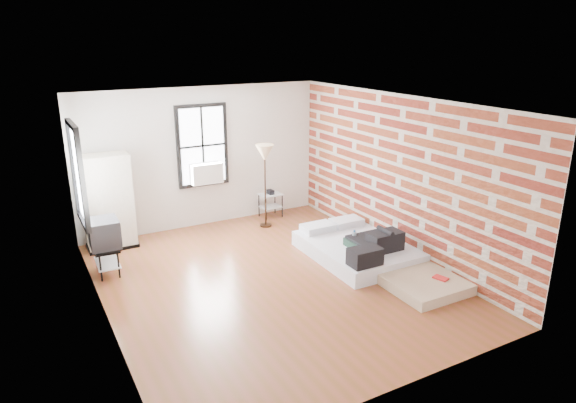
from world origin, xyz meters
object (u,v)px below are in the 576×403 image
side_table (271,199)px  floor_lamp (265,157)px  mattress_main (357,248)px  wardrobe (108,202)px  mattress_bare (395,265)px  tv_stand (105,235)px

side_table → floor_lamp: floor_lamp is taller
mattress_main → wardrobe: wardrobe is taller
wardrobe → side_table: size_ratio=2.91×
mattress_bare → tv_stand: 4.75m
mattress_main → tv_stand: 4.25m
mattress_main → mattress_bare: (0.18, -0.80, -0.05)m
wardrobe → side_table: bearing=2.3°
side_table → floor_lamp: 1.20m
floor_lamp → tv_stand: floor_lamp is taller
mattress_bare → wardrobe: 5.17m
side_table → floor_lamp: bearing=-127.4°
mattress_main → wardrobe: (-3.68, 2.56, 0.69)m
side_table → tv_stand: 3.78m
side_table → mattress_main: bearing=-82.0°
mattress_main → mattress_bare: mattress_main is taller
mattress_main → wardrobe: 4.54m
mattress_bare → side_table: 3.48m
mattress_main → floor_lamp: 2.62m
mattress_main → tv_stand: tv_stand is taller
mattress_bare → wardrobe: size_ratio=1.19×
wardrobe → floor_lamp: wardrobe is taller
mattress_main → tv_stand: bearing=160.5°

